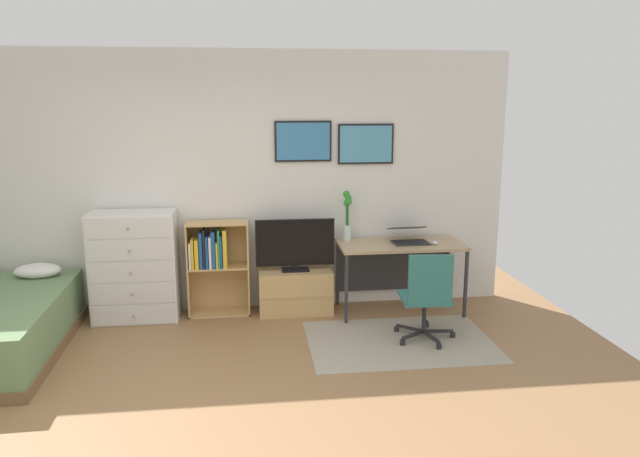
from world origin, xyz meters
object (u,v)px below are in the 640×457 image
Objects in this scene: tv_stand at (295,291)px; office_chair at (427,295)px; desk at (398,253)px; laptop at (409,236)px; bookshelf at (214,260)px; dresser at (135,266)px; computer_mouse at (435,243)px; bamboo_vase at (347,214)px; television at (295,245)px.

office_chair is (1.13, -0.96, 0.23)m from tv_stand.
laptop is (0.10, -0.03, 0.19)m from desk.
bookshelf is 2.34× the size of laptop.
dresser reaches higher than office_chair.
bamboo_vase is (-0.87, 0.30, 0.26)m from computer_mouse.
laptop is (1.19, -0.06, 0.58)m from tv_stand.
television is 1.10m from desk.
computer_mouse is (0.34, -0.18, 0.15)m from desk.
bamboo_vase reaches higher than computer_mouse.
office_chair is at bearing -39.69° from television.
dresser is 2.82m from laptop.
desk is 0.68m from bamboo_vase.
laptop is 4.01× the size of computer_mouse.
bamboo_vase is at bearing 164.28° from laptop.
dresser is at bearing 177.19° from laptop.
office_chair is at bearing -18.95° from dresser.
computer_mouse is at bearing -6.41° from bookshelf.
laptop is (2.81, -0.04, 0.25)m from dresser.
tv_stand is 1.83× the size of laptop.
television is at bearing -0.26° from dresser.
television is 0.63× the size of desk.
tv_stand is 0.59× the size of desk.
laptop is 0.68m from bamboo_vase.
desk is at bearing -2.34° from bookshelf.
television is 1.95× the size of laptop.
television is (0.00, -0.02, 0.50)m from tv_stand.
bamboo_vase is (-0.57, 1.05, 0.56)m from office_chair.
tv_stand is 0.89× the size of office_chair.
desk is 2.45× the size of bamboo_vase.
bookshelf is 2.20m from office_chair.
computer_mouse reaches higher than desk.
television is 0.64m from bamboo_vase.
laptop is 0.29m from computer_mouse.
laptop is 0.79× the size of bamboo_vase.
bamboo_vase reaches higher than tv_stand.
tv_stand is at bearing 178.35° from desk.
dresser is 0.79m from bookshelf.
bookshelf is at bearing 157.63° from office_chair.
office_chair reaches higher than desk.
dresser reaches higher than television.
desk is 12.43× the size of computer_mouse.
computer_mouse is (3.05, -0.19, 0.20)m from dresser.
dresser reaches higher than desk.
television is at bearing -90.00° from tv_stand.
dresser is at bearing 176.40° from computer_mouse.
bamboo_vase is (0.56, 0.10, 0.79)m from tv_stand.
television is at bearing -4.78° from bookshelf.
bamboo_vase is at bearing 166.56° from desk.
dresser is at bearing 179.65° from desk.
tv_stand is 0.50m from television.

